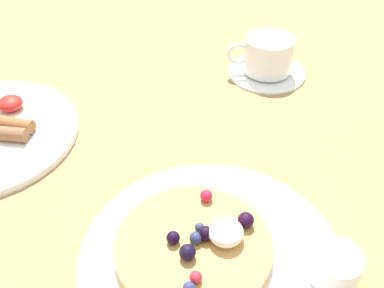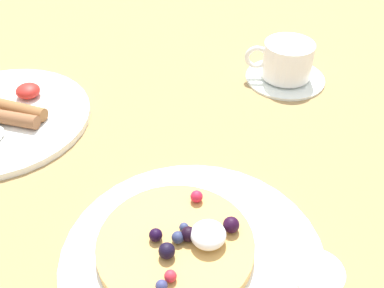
{
  "view_description": "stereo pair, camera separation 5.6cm",
  "coord_description": "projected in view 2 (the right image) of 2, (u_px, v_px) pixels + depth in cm",
  "views": [
    {
      "loc": [
        -4.93,
        -42.18,
        40.65
      ],
      "look_at": [
        7.21,
        -0.21,
        4.0
      ],
      "focal_mm": 42.36,
      "sensor_mm": 36.0,
      "label": 1
    },
    {
      "loc": [
        0.52,
        -43.38,
        40.65
      ],
      "look_at": [
        7.21,
        -0.21,
        4.0
      ],
      "focal_mm": 42.36,
      "sensor_mm": 36.0,
      "label": 2
    }
  ],
  "objects": [
    {
      "name": "ground_plane",
      "position": [
        138.0,
        180.0,
        0.6
      ],
      "size": [
        150.58,
        148.47,
        3.0
      ],
      "primitive_type": "cube",
      "color": "#9D7B4A"
    },
    {
      "name": "pancake_plate",
      "position": [
        193.0,
        259.0,
        0.48
      ],
      "size": [
        27.78,
        27.78,
        1.36
      ],
      "primitive_type": "cylinder",
      "color": "white",
      "rests_on": "ground_plane"
    },
    {
      "name": "pancake_with_berries",
      "position": [
        178.0,
        245.0,
        0.47
      ],
      "size": [
        16.52,
        16.52,
        3.62
      ],
      "color": "tan",
      "rests_on": "pancake_plate"
    },
    {
      "name": "syrup_ramekin",
      "position": [
        315.0,
        280.0,
        0.43
      ],
      "size": [
        5.17,
        5.17,
        3.11
      ],
      "color": "white",
      "rests_on": "pancake_plate"
    },
    {
      "name": "fried_breakfast",
      "position": [
        5.0,
        113.0,
        0.66
      ],
      "size": [
        13.19,
        14.43,
        2.23
      ],
      "color": "brown",
      "rests_on": "breakfast_plate"
    },
    {
      "name": "coffee_saucer",
      "position": [
        285.0,
        77.0,
        0.76
      ],
      "size": [
        13.16,
        13.16,
        0.8
      ],
      "primitive_type": "cylinder",
      "color": "white",
      "rests_on": "ground_plane"
    },
    {
      "name": "coffee_cup",
      "position": [
        287.0,
        59.0,
        0.74
      ],
      "size": [
        11.05,
        8.1,
        5.82
      ],
      "color": "white",
      "rests_on": "coffee_saucer"
    }
  ]
}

